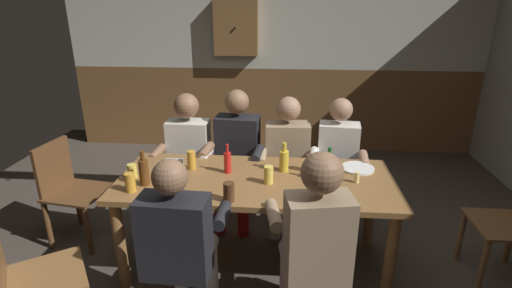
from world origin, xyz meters
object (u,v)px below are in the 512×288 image
(pint_glass_4, at_px, (269,175))
(wall_dart_cabinet, at_px, (236,27))
(table_candle, at_px, (357,177))
(bottle_0, at_px, (228,162))
(person_5, at_px, (314,239))
(pint_glass_2, at_px, (130,182))
(dining_table, at_px, (256,190))
(person_0, at_px, (187,153))
(bottle_3, at_px, (284,160))
(pint_glass_5, at_px, (132,171))
(bottle_2, at_px, (328,168))
(pint_glass_1, at_px, (191,160))
(person_2, at_px, (287,157))
(person_4, at_px, (180,238))
(pint_glass_0, at_px, (229,192))
(plate_0, at_px, (320,195))
(bottle_1, at_px, (144,172))
(chair_empty_near_right, at_px, (27,278))
(pint_glass_3, at_px, (310,163))
(person_1, at_px, (236,152))
(person_3, at_px, (338,160))
(chair_empty_far_end, at_px, (70,189))
(plate_1, at_px, (357,168))

(pint_glass_4, relative_size, wall_dart_cabinet, 0.19)
(table_candle, xyz_separation_m, bottle_0, (-0.94, 0.10, 0.05))
(person_5, bearing_deg, pint_glass_2, 151.79)
(dining_table, height_order, person_0, person_0)
(bottle_3, xyz_separation_m, pint_glass_5, (-1.11, -0.21, -0.04))
(person_0, relative_size, bottle_2, 4.68)
(pint_glass_1, bearing_deg, pint_glass_5, -154.11)
(person_2, relative_size, person_4, 1.00)
(pint_glass_0, bearing_deg, plate_0, 10.50)
(bottle_1, bearing_deg, plate_0, -3.63)
(table_candle, bearing_deg, person_4, -150.09)
(person_2, xyz_separation_m, person_4, (-0.63, -1.31, -0.01))
(chair_empty_near_right, distance_m, pint_glass_1, 1.29)
(table_candle, height_order, pint_glass_3, pint_glass_3)
(person_2, height_order, pint_glass_0, person_2)
(bottle_3, relative_size, pint_glass_5, 2.19)
(person_1, distance_m, pint_glass_4, 0.82)
(person_5, bearing_deg, person_3, 67.34)
(pint_glass_2, bearing_deg, pint_glass_1, 51.21)
(person_2, bearing_deg, pint_glass_3, 106.71)
(person_2, height_order, bottle_3, person_2)
(bottle_3, bearing_deg, person_1, 130.26)
(person_1, xyz_separation_m, pint_glass_4, (0.33, -0.74, 0.13))
(dining_table, xyz_separation_m, chair_empty_near_right, (-1.25, -0.86, -0.18))
(chair_empty_far_end, distance_m, plate_0, 2.13)
(plate_1, bearing_deg, table_candle, -100.86)
(bottle_0, bearing_deg, dining_table, -21.88)
(dining_table, xyz_separation_m, wall_dart_cabinet, (-0.46, 2.53, 1.00))
(pint_glass_3, xyz_separation_m, pint_glass_5, (-1.30, -0.22, -0.01))
(bottle_0, distance_m, pint_glass_3, 0.62)
(person_4, xyz_separation_m, pint_glass_0, (0.25, 0.30, 0.16))
(person_4, height_order, pint_glass_3, person_4)
(plate_1, bearing_deg, person_4, -142.81)
(person_1, distance_m, wall_dart_cabinet, 2.11)
(person_1, distance_m, person_4, 1.33)
(person_5, height_order, chair_empty_far_end, person_5)
(person_2, xyz_separation_m, pint_glass_1, (-0.74, -0.52, 0.16))
(plate_0, bearing_deg, person_5, -97.66)
(pint_glass_5, bearing_deg, person_5, -24.98)
(dining_table, distance_m, person_3, 0.93)
(dining_table, relative_size, bottle_3, 8.85)
(person_5, distance_m, pint_glass_1, 1.21)
(person_4, relative_size, bottle_1, 4.69)
(person_1, distance_m, bottle_0, 0.59)
(person_3, bearing_deg, plate_1, 109.64)
(person_3, xyz_separation_m, pint_glass_4, (-0.58, -0.71, 0.17))
(person_2, distance_m, chair_empty_near_right, 2.13)
(bottle_0, distance_m, pint_glass_5, 0.70)
(bottle_0, bearing_deg, bottle_3, 8.67)
(person_2, height_order, pint_glass_4, person_2)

